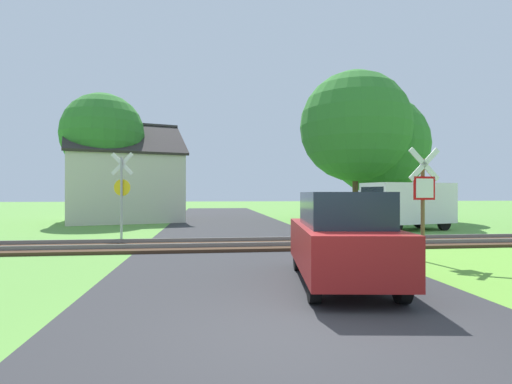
# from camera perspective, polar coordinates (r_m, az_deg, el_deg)

# --- Properties ---
(ground_plane) EXTENTS (160.00, 160.00, 0.00)m
(ground_plane) POSITION_cam_1_polar(r_m,az_deg,el_deg) (5.20, 7.50, -19.94)
(ground_plane) COLOR #5B933D
(road_asphalt) EXTENTS (6.71, 80.00, 0.01)m
(road_asphalt) POSITION_cam_1_polar(r_m,az_deg,el_deg) (7.07, 3.32, -14.55)
(road_asphalt) COLOR #2D2D30
(road_asphalt) RESTS_ON ground
(rail_track) EXTENTS (60.00, 2.60, 0.22)m
(rail_track) POSITION_cam_1_polar(r_m,az_deg,el_deg) (13.26, -1.63, -7.54)
(rail_track) COLOR #422D1E
(rail_track) RESTS_ON ground
(stop_sign_near) EXTENTS (0.88, 0.16, 2.94)m
(stop_sign_near) POSITION_cam_1_polar(r_m,az_deg,el_deg) (11.11, 22.80, -0.46)
(stop_sign_near) COLOR brown
(stop_sign_near) RESTS_ON ground
(crossing_sign_far) EXTENTS (0.87, 0.21, 3.32)m
(crossing_sign_far) POSITION_cam_1_polar(r_m,az_deg,el_deg) (16.06, -18.63, 0.46)
(crossing_sign_far) COLOR #9E9EA5
(crossing_sign_far) RESTS_ON ground
(house) EXTENTS (8.42, 8.29, 6.27)m
(house) POSITION_cam_1_polar(r_m,az_deg,el_deg) (26.55, -18.39, 0.86)
(house) COLOR beige
(house) RESTS_ON ground
(tree_far) EXTENTS (6.60, 6.60, 8.27)m
(tree_far) POSITION_cam_1_polar(r_m,az_deg,el_deg) (27.89, 17.04, 6.44)
(tree_far) COLOR #513823
(tree_far) RESTS_ON ground
(tree_left) EXTENTS (4.84, 4.84, 7.70)m
(tree_left) POSITION_cam_1_polar(r_m,az_deg,el_deg) (25.68, -21.04, 7.70)
(tree_left) COLOR #513823
(tree_left) RESTS_ON ground
(tree_right) EXTENTS (6.77, 6.77, 9.24)m
(tree_right) POSITION_cam_1_polar(r_m,az_deg,el_deg) (25.55, 14.00, 9.05)
(tree_right) COLOR #513823
(tree_right) RESTS_ON ground
(mail_truck) EXTENTS (5.21, 3.02, 2.24)m
(mail_truck) POSITION_cam_1_polar(r_m,az_deg,el_deg) (20.19, 20.55, -1.63)
(mail_truck) COLOR white
(mail_truck) RESTS_ON ground
(parked_car) EXTENTS (2.16, 4.18, 1.78)m
(parked_car) POSITION_cam_1_polar(r_m,az_deg,el_deg) (7.90, 12.07, -6.45)
(parked_car) COLOR maroon
(parked_car) RESTS_ON ground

